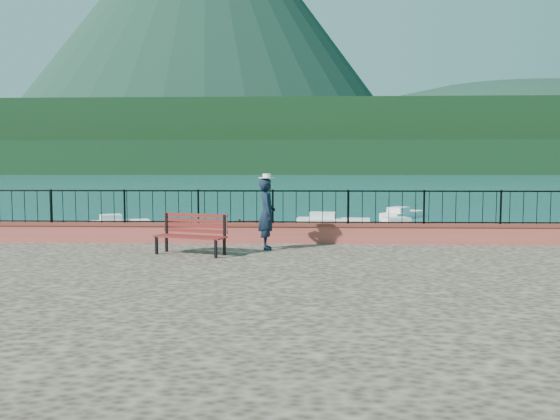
# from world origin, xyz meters

# --- Properties ---
(ground) EXTENTS (2000.00, 2000.00, 0.00)m
(ground) POSITION_xyz_m (0.00, 0.00, 0.00)
(ground) COLOR #19596B
(ground) RESTS_ON ground
(promenade) EXTENTS (30.00, 20.00, 1.20)m
(promenade) POSITION_xyz_m (0.00, -6.00, 0.60)
(promenade) COLOR #332821
(promenade) RESTS_ON ground
(parapet) EXTENTS (28.00, 0.46, 0.58)m
(parapet) POSITION_xyz_m (0.00, 3.70, 1.49)
(parapet) COLOR #C14546
(parapet) RESTS_ON promenade
(railing) EXTENTS (27.00, 0.05, 0.95)m
(railing) POSITION_xyz_m (0.00, 3.70, 2.25)
(railing) COLOR black
(railing) RESTS_ON parapet
(dock) EXTENTS (2.00, 16.00, 0.30)m
(dock) POSITION_xyz_m (-2.00, 12.00, 0.15)
(dock) COLOR #2D231C
(dock) RESTS_ON ground
(far_forest) EXTENTS (900.00, 60.00, 18.00)m
(far_forest) POSITION_xyz_m (0.00, 300.00, 9.00)
(far_forest) COLOR black
(far_forest) RESTS_ON ground
(foothills) EXTENTS (900.00, 120.00, 44.00)m
(foothills) POSITION_xyz_m (0.00, 360.00, 22.00)
(foothills) COLOR black
(foothills) RESTS_ON ground
(volcano) EXTENTS (560.00, 560.00, 380.00)m
(volcano) POSITION_xyz_m (-120.00, 700.00, 190.00)
(volcano) COLOR #142D23
(volcano) RESTS_ON ground
(companion_hill) EXTENTS (448.00, 384.00, 180.00)m
(companion_hill) POSITION_xyz_m (220.00, 560.00, 0.00)
(companion_hill) COLOR #142D23
(companion_hill) RESTS_ON ground
(park_bench) EXTENTS (1.95, 1.17, 1.03)m
(park_bench) POSITION_xyz_m (-2.27, 1.42, 1.51)
(park_bench) COLOR black
(park_bench) RESTS_ON promenade
(person) EXTENTS (0.55, 0.76, 1.93)m
(person) POSITION_xyz_m (-0.40, 2.41, 2.16)
(person) COLOR black
(person) RESTS_ON promenade
(hat) EXTENTS (0.44, 0.44, 0.12)m
(hat) POSITION_xyz_m (-0.40, 2.41, 3.19)
(hat) COLOR white
(hat) RESTS_ON person
(boat_0) EXTENTS (4.37, 2.88, 0.80)m
(boat_0) POSITION_xyz_m (-6.85, 12.48, 0.40)
(boat_0) COLOR silver
(boat_0) RESTS_ON ground
(boat_1) EXTENTS (4.15, 2.53, 0.80)m
(boat_1) POSITION_xyz_m (2.48, 11.33, 0.40)
(boat_1) COLOR silver
(boat_1) RESTS_ON ground
(boat_2) EXTENTS (3.93, 2.33, 0.80)m
(boat_2) POSITION_xyz_m (6.17, 17.13, 0.40)
(boat_2) COLOR silver
(boat_2) RESTS_ON ground
(boat_3) EXTENTS (3.51, 2.52, 0.80)m
(boat_3) POSITION_xyz_m (-9.78, 18.37, 0.40)
(boat_3) COLOR white
(boat_3) RESTS_ON ground
(boat_4) EXTENTS (4.45, 1.84, 0.80)m
(boat_4) POSITION_xyz_m (2.48, 20.21, 0.40)
(boat_4) COLOR silver
(boat_4) RESTS_ON ground
(boat_5) EXTENTS (3.60, 4.29, 0.80)m
(boat_5) POSITION_xyz_m (7.55, 25.33, 0.40)
(boat_5) COLOR white
(boat_5) RESTS_ON ground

